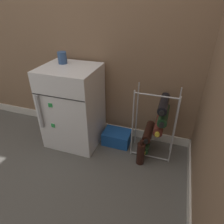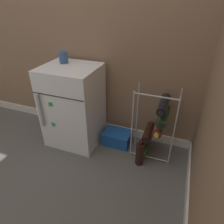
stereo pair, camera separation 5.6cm
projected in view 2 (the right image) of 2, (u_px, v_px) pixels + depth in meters
The scene contains 7 objects.
ground_plane at pixel (76, 170), 1.74m from camera, with size 14.00×14.00×0.00m, color #56544F.
wall_back at pixel (104, 6), 1.66m from camera, with size 6.83×0.07×2.50m.
mini_fridge at pixel (74, 106), 1.93m from camera, with size 0.50×0.47×0.78m.
wine_rack at pixel (156, 125), 1.76m from camera, with size 0.37×0.32×0.67m.
soda_box at pixel (117, 137), 2.03m from camera, with size 0.27×0.20×0.13m.
fridge_top_cup at pixel (63, 57), 1.79m from camera, with size 0.08×0.08×0.10m.
loose_bottle_floor at pixel (140, 154), 1.76m from camera, with size 0.07×0.07×0.25m.
Camera 2 is at (0.72, -1.04, 1.33)m, focal length 32.00 mm.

